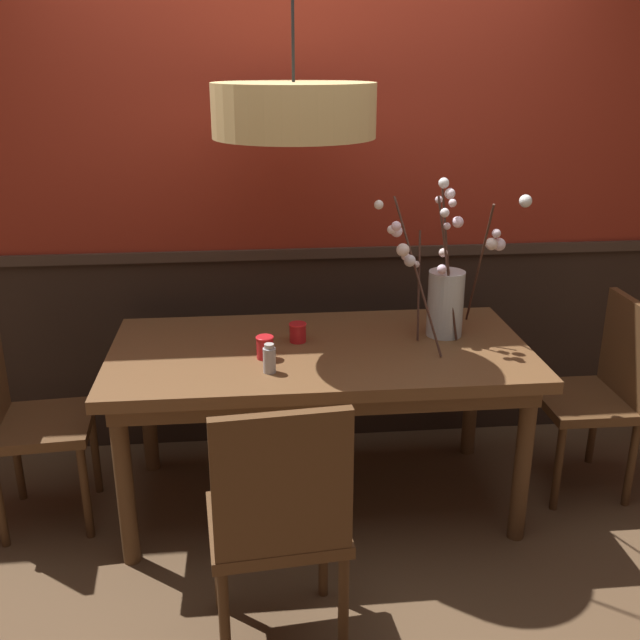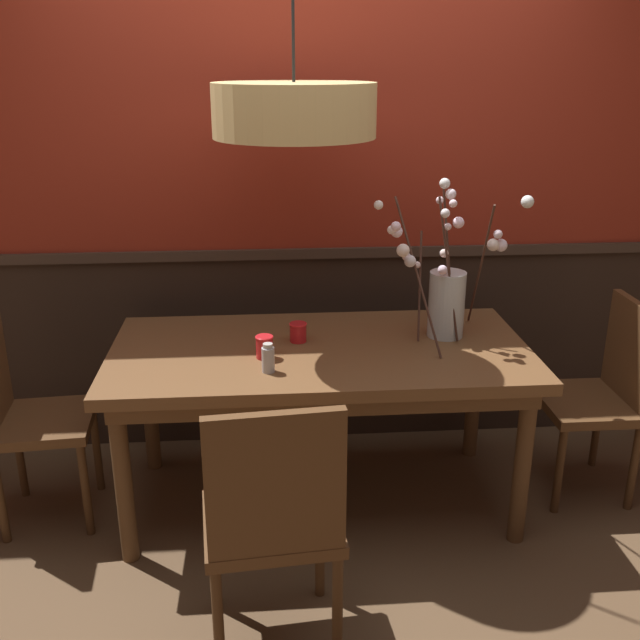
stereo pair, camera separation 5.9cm
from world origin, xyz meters
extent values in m
plane|color=brown|center=(0.00, 0.00, 0.00)|extent=(24.00, 24.00, 0.00)
cube|color=#2D2119|center=(0.00, 0.66, 0.50)|extent=(5.21, 0.12, 0.99)
cube|color=#3E2E24|center=(0.00, 0.65, 1.01)|extent=(5.21, 0.14, 0.05)
cube|color=maroon|center=(0.00, 0.66, 1.86)|extent=(5.21, 0.12, 1.74)
cube|color=brown|center=(0.00, 0.00, 0.73)|extent=(1.78, 0.89, 0.05)
cube|color=brown|center=(0.00, 0.00, 0.67)|extent=(1.67, 0.78, 0.08)
cylinder|color=brown|center=(-0.80, -0.36, 0.35)|extent=(0.07, 0.07, 0.71)
cylinder|color=brown|center=(0.80, -0.36, 0.35)|extent=(0.07, 0.07, 0.71)
cylinder|color=brown|center=(-0.80, 0.36, 0.35)|extent=(0.07, 0.07, 0.71)
cylinder|color=brown|center=(0.80, 0.36, 0.35)|extent=(0.07, 0.07, 0.71)
cube|color=brown|center=(0.25, 0.81, 0.45)|extent=(0.43, 0.43, 0.04)
cube|color=brown|center=(0.27, 0.99, 0.68)|extent=(0.39, 0.06, 0.42)
cylinder|color=#492F1A|center=(0.42, 0.62, 0.21)|extent=(0.04, 0.04, 0.43)
cylinder|color=#492F1A|center=(0.07, 0.65, 0.21)|extent=(0.04, 0.04, 0.43)
cylinder|color=#492F1A|center=(0.44, 0.97, 0.21)|extent=(0.04, 0.04, 0.43)
cylinder|color=#492F1A|center=(0.09, 1.00, 0.21)|extent=(0.04, 0.04, 0.43)
cube|color=brown|center=(1.21, 0.01, 0.44)|extent=(0.40, 0.44, 0.04)
cube|color=brown|center=(1.39, 0.01, 0.69)|extent=(0.04, 0.41, 0.45)
cylinder|color=#492F1A|center=(1.04, -0.17, 0.21)|extent=(0.04, 0.04, 0.42)
cylinder|color=#492F1A|center=(1.04, 0.20, 0.21)|extent=(0.04, 0.04, 0.42)
cylinder|color=#492F1A|center=(1.38, -0.18, 0.21)|extent=(0.04, 0.04, 0.42)
cylinder|color=#492F1A|center=(1.38, 0.20, 0.21)|extent=(0.04, 0.04, 0.42)
cube|color=brown|center=(-0.31, 0.80, 0.45)|extent=(0.48, 0.43, 0.04)
cube|color=brown|center=(-0.33, 0.97, 0.69)|extent=(0.43, 0.07, 0.43)
cylinder|color=#492F1A|center=(-0.10, 0.65, 0.21)|extent=(0.04, 0.04, 0.43)
cylinder|color=#492F1A|center=(-0.49, 0.62, 0.21)|extent=(0.04, 0.04, 0.43)
cylinder|color=#492F1A|center=(-0.13, 0.98, 0.21)|extent=(0.04, 0.04, 0.43)
cylinder|color=#492F1A|center=(-0.52, 0.94, 0.21)|extent=(0.04, 0.04, 0.43)
cube|color=brown|center=(-1.18, -0.02, 0.46)|extent=(0.43, 0.44, 0.04)
cylinder|color=#492F1A|center=(-1.03, 0.17, 0.22)|extent=(0.04, 0.04, 0.43)
cylinder|color=#492F1A|center=(-1.00, -0.18, 0.22)|extent=(0.04, 0.04, 0.43)
cylinder|color=#492F1A|center=(-1.37, 0.15, 0.22)|extent=(0.04, 0.04, 0.43)
cylinder|color=#492F1A|center=(-1.34, -0.20, 0.22)|extent=(0.04, 0.04, 0.43)
cube|color=brown|center=(-0.23, -0.81, 0.46)|extent=(0.48, 0.44, 0.04)
cube|color=brown|center=(-0.21, -0.99, 0.72)|extent=(0.43, 0.07, 0.48)
cylinder|color=#492F1A|center=(-0.43, -0.66, 0.22)|extent=(0.04, 0.04, 0.44)
cylinder|color=#492F1A|center=(-0.05, -0.63, 0.22)|extent=(0.04, 0.04, 0.44)
cylinder|color=#492F1A|center=(-0.40, -1.00, 0.22)|extent=(0.04, 0.04, 0.44)
cylinder|color=#492F1A|center=(-0.02, -0.97, 0.22)|extent=(0.04, 0.04, 0.44)
cylinder|color=silver|center=(0.56, 0.10, 0.90)|extent=(0.16, 0.16, 0.29)
cylinder|color=silver|center=(0.56, 0.10, 0.79)|extent=(0.14, 0.14, 0.06)
cylinder|color=#472D23|center=(0.45, 0.12, 0.98)|extent=(0.05, 0.20, 0.45)
sphere|color=white|center=(0.41, 0.12, 1.10)|extent=(0.03, 0.03, 0.03)
sphere|color=white|center=(0.43, 0.14, 1.07)|extent=(0.03, 0.03, 0.03)
sphere|color=silver|center=(0.39, 0.14, 1.11)|extent=(0.04, 0.04, 0.04)
cylinder|color=#472D23|center=(0.41, -0.01, 1.07)|extent=(0.17, 0.32, 0.61)
sphere|color=white|center=(0.22, -0.09, 1.38)|extent=(0.04, 0.04, 0.04)
sphere|color=white|center=(0.29, -0.10, 1.30)|extent=(0.04, 0.04, 0.04)
sphere|color=white|center=(0.33, -0.05, 1.19)|extent=(0.05, 0.05, 0.05)
sphere|color=white|center=(0.31, -0.03, 1.26)|extent=(0.05, 0.05, 0.05)
sphere|color=white|center=(0.37, -0.01, 1.13)|extent=(0.05, 0.05, 0.05)
sphere|color=white|center=(0.28, -0.05, 1.27)|extent=(0.04, 0.04, 0.04)
cylinder|color=#472D23|center=(0.56, 0.07, 1.10)|extent=(0.08, 0.10, 0.68)
sphere|color=white|center=(0.50, 0.07, 1.37)|extent=(0.03, 0.03, 0.03)
sphere|color=white|center=(0.52, 0.07, 1.43)|extent=(0.04, 0.04, 0.04)
sphere|color=white|center=(0.54, 0.05, 1.39)|extent=(0.04, 0.04, 0.04)
sphere|color=white|center=(0.54, 0.05, 1.26)|extent=(0.03, 0.03, 0.03)
sphere|color=white|center=(0.53, 0.06, 1.14)|extent=(0.04, 0.04, 0.04)
cylinder|color=#472D23|center=(0.70, 0.10, 1.07)|extent=(0.04, 0.35, 0.61)
sphere|color=white|center=(0.79, 0.12, 1.16)|extent=(0.06, 0.06, 0.06)
sphere|color=white|center=(0.77, 0.10, 1.21)|extent=(0.04, 0.04, 0.04)
sphere|color=white|center=(0.88, 0.09, 1.35)|extent=(0.05, 0.05, 0.05)
sphere|color=white|center=(0.75, 0.10, 1.17)|extent=(0.05, 0.05, 0.05)
cylinder|color=#472D23|center=(0.55, 0.03, 1.07)|extent=(0.12, 0.05, 0.62)
sphere|color=white|center=(0.52, 0.02, 1.08)|extent=(0.04, 0.04, 0.04)
sphere|color=white|center=(0.56, -0.03, 1.29)|extent=(0.05, 0.05, 0.05)
sphere|color=white|center=(0.53, -0.03, 1.37)|extent=(0.03, 0.03, 0.03)
sphere|color=white|center=(0.51, -0.01, 1.33)|extent=(0.04, 0.04, 0.04)
cylinder|color=red|center=(-0.09, 0.08, 0.80)|extent=(0.07, 0.07, 0.08)
torus|color=red|center=(-0.09, 0.08, 0.84)|extent=(0.08, 0.08, 0.01)
cylinder|color=silver|center=(-0.09, 0.08, 0.79)|extent=(0.05, 0.05, 0.04)
cylinder|color=red|center=(-0.24, -0.10, 0.81)|extent=(0.07, 0.07, 0.10)
torus|color=red|center=(-0.24, -0.10, 0.85)|extent=(0.08, 0.08, 0.01)
cylinder|color=silver|center=(-0.24, -0.10, 0.79)|extent=(0.05, 0.05, 0.05)
cylinder|color=#ADADB2|center=(-0.22, -0.24, 0.81)|extent=(0.05, 0.05, 0.10)
cylinder|color=beige|center=(-0.22, -0.24, 0.87)|extent=(0.04, 0.04, 0.02)
cylinder|color=tan|center=(-0.10, 0.06, 1.73)|extent=(0.64, 0.64, 0.21)
sphere|color=#F9EAB7|center=(-0.10, 0.06, 1.70)|extent=(0.14, 0.14, 0.14)
camera|label=1|loc=(-0.28, -2.85, 1.92)|focal=40.73mm
camera|label=2|loc=(-0.22, -2.86, 1.92)|focal=40.73mm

